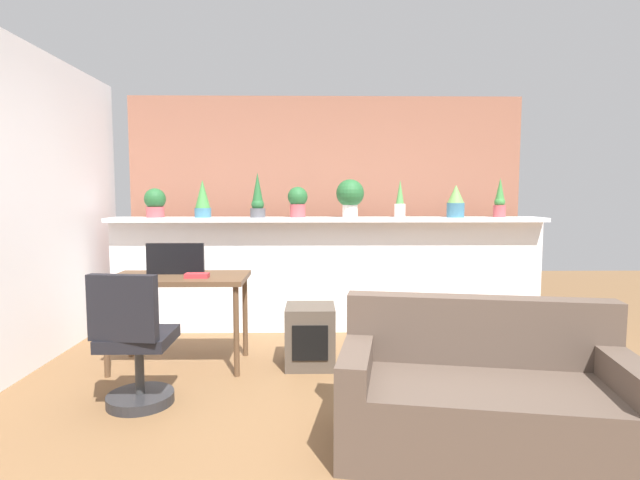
% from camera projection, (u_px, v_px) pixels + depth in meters
% --- Properties ---
extents(ground_plane, '(12.00, 12.00, 0.00)m').
position_uv_depth(ground_plane, '(337.00, 416.00, 3.13)').
color(ground_plane, brown).
extents(divider_wall, '(4.38, 0.16, 1.14)m').
position_uv_depth(divider_wall, '(327.00, 276.00, 5.07)').
color(divider_wall, white).
rests_on(divider_wall, ground).
extents(plant_shelf, '(4.38, 0.38, 0.04)m').
position_uv_depth(plant_shelf, '(327.00, 219.00, 4.97)').
color(plant_shelf, white).
rests_on(plant_shelf, divider_wall).
extents(brick_wall_behind, '(4.38, 0.10, 2.50)m').
position_uv_depth(brick_wall_behind, '(326.00, 209.00, 5.60)').
color(brick_wall_behind, '#935B47').
rests_on(brick_wall_behind, ground).
extents(potted_plant_0, '(0.21, 0.21, 0.29)m').
position_uv_depth(potted_plant_0, '(155.00, 202.00, 4.95)').
color(potted_plant_0, '#B7474C').
rests_on(potted_plant_0, plant_shelf).
extents(potted_plant_1, '(0.16, 0.16, 0.38)m').
position_uv_depth(potted_plant_1, '(203.00, 199.00, 4.94)').
color(potted_plant_1, '#386B84').
rests_on(potted_plant_1, plant_shelf).
extents(potted_plant_2, '(0.15, 0.15, 0.45)m').
position_uv_depth(potted_plant_2, '(258.00, 199.00, 4.93)').
color(potted_plant_2, '#4C4C51').
rests_on(potted_plant_2, plant_shelf).
extents(potted_plant_3, '(0.20, 0.20, 0.31)m').
position_uv_depth(potted_plant_3, '(298.00, 201.00, 4.98)').
color(potted_plant_3, '#B7474C').
rests_on(potted_plant_3, plant_shelf).
extents(potted_plant_4, '(0.28, 0.28, 0.39)m').
position_uv_depth(potted_plant_4, '(350.00, 195.00, 4.96)').
color(potted_plant_4, silver).
rests_on(potted_plant_4, plant_shelf).
extents(potted_plant_5, '(0.11, 0.11, 0.38)m').
position_uv_depth(potted_plant_5, '(400.00, 201.00, 4.99)').
color(potted_plant_5, silver).
rests_on(potted_plant_5, plant_shelf).
extents(potted_plant_6, '(0.17, 0.17, 0.33)m').
position_uv_depth(potted_plant_6, '(456.00, 202.00, 4.96)').
color(potted_plant_6, '#386B84').
rests_on(potted_plant_6, plant_shelf).
extents(potted_plant_7, '(0.12, 0.12, 0.40)m').
position_uv_depth(potted_plant_7, '(500.00, 200.00, 5.02)').
color(potted_plant_7, '#B7474C').
rests_on(potted_plant_7, plant_shelf).
extents(desk, '(1.10, 0.60, 0.75)m').
position_uv_depth(desk, '(179.00, 286.00, 4.00)').
color(desk, brown).
rests_on(desk, ground).
extents(tv_monitor, '(0.47, 0.04, 0.26)m').
position_uv_depth(tv_monitor, '(175.00, 259.00, 4.06)').
color(tv_monitor, black).
rests_on(tv_monitor, desk).
extents(office_chair, '(0.47, 0.47, 0.91)m').
position_uv_depth(office_chair, '(135.00, 350.00, 3.22)').
color(office_chair, '#262628').
rests_on(office_chair, ground).
extents(side_cube_shelf, '(0.40, 0.41, 0.50)m').
position_uv_depth(side_cube_shelf, '(310.00, 336.00, 4.03)').
color(side_cube_shelf, '#4C4238').
rests_on(side_cube_shelf, ground).
extents(book_on_desk, '(0.18, 0.10, 0.04)m').
position_uv_depth(book_on_desk, '(197.00, 276.00, 3.89)').
color(book_on_desk, '#B22D33').
rests_on(book_on_desk, desk).
extents(couch, '(1.67, 1.02, 0.80)m').
position_uv_depth(couch, '(484.00, 398.00, 2.71)').
color(couch, brown).
rests_on(couch, ground).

